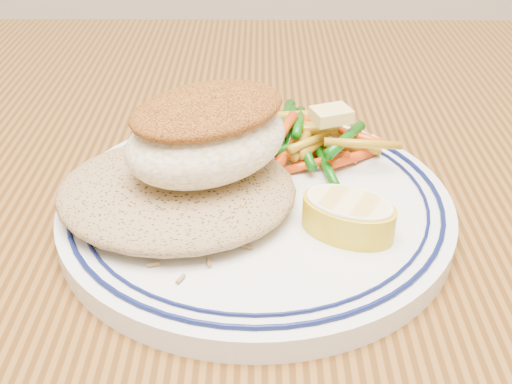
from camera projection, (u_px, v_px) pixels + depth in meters
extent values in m
cube|color=#4A2B0E|center=(297.00, 285.00, 0.39)|extent=(1.50, 0.90, 0.04)
cylinder|color=silver|center=(256.00, 209.00, 0.41)|extent=(0.25, 0.25, 0.01)
torus|color=#0A113F|center=(256.00, 197.00, 0.40)|extent=(0.23, 0.23, 0.00)
torus|color=#0A113F|center=(256.00, 197.00, 0.40)|extent=(0.21, 0.21, 0.00)
ellipsoid|color=olive|center=(177.00, 186.00, 0.39)|extent=(0.15, 0.13, 0.03)
ellipsoid|color=white|center=(207.00, 141.00, 0.38)|extent=(0.13, 0.12, 0.04)
ellipsoid|color=brown|center=(208.00, 110.00, 0.37)|extent=(0.12, 0.11, 0.02)
cylinder|color=#D43C0A|center=(316.00, 152.00, 0.45)|extent=(0.06, 0.03, 0.01)
cylinder|color=#D43C0A|center=(354.00, 157.00, 0.44)|extent=(0.04, 0.04, 0.01)
cylinder|color=#AC7B12|center=(346.00, 147.00, 0.45)|extent=(0.05, 0.01, 0.01)
cylinder|color=#D43C0A|center=(307.00, 165.00, 0.43)|extent=(0.06, 0.02, 0.01)
cylinder|color=#0D500A|center=(326.00, 164.00, 0.42)|extent=(0.01, 0.05, 0.01)
cylinder|color=#0D500A|center=(308.00, 134.00, 0.46)|extent=(0.04, 0.04, 0.01)
cylinder|color=#D43C0A|center=(282.00, 158.00, 0.42)|extent=(0.03, 0.05, 0.01)
cylinder|color=#D43C0A|center=(284.00, 128.00, 0.46)|extent=(0.05, 0.03, 0.01)
cylinder|color=#AC7B12|center=(320.00, 141.00, 0.44)|extent=(0.04, 0.05, 0.01)
cylinder|color=#0D500A|center=(291.00, 148.00, 0.43)|extent=(0.05, 0.04, 0.02)
cylinder|color=#0D500A|center=(303.00, 145.00, 0.44)|extent=(0.02, 0.06, 0.01)
cylinder|color=#AC7B12|center=(304.00, 139.00, 0.44)|extent=(0.03, 0.05, 0.01)
cylinder|color=#AC7B12|center=(332.00, 132.00, 0.45)|extent=(0.06, 0.02, 0.01)
cylinder|color=#AC7B12|center=(303.00, 129.00, 0.45)|extent=(0.05, 0.02, 0.01)
cylinder|color=#0D500A|center=(290.00, 131.00, 0.45)|extent=(0.01, 0.06, 0.01)
cylinder|color=#0D500A|center=(284.00, 121.00, 0.46)|extent=(0.02, 0.06, 0.01)
cylinder|color=#D43C0A|center=(354.00, 135.00, 0.44)|extent=(0.04, 0.04, 0.01)
cylinder|color=#D43C0A|center=(285.00, 123.00, 0.46)|extent=(0.06, 0.02, 0.01)
cylinder|color=#AC7B12|center=(314.00, 140.00, 0.43)|extent=(0.04, 0.04, 0.01)
cylinder|color=#0D500A|center=(345.00, 140.00, 0.43)|extent=(0.03, 0.05, 0.01)
cylinder|color=#AC7B12|center=(300.00, 116.00, 0.46)|extent=(0.05, 0.02, 0.01)
cylinder|color=#0D500A|center=(299.00, 122.00, 0.45)|extent=(0.01, 0.05, 0.01)
cylinder|color=#D43C0A|center=(274.00, 121.00, 0.45)|extent=(0.01, 0.05, 0.01)
cylinder|color=#AC7B12|center=(363.00, 144.00, 0.42)|extent=(0.05, 0.01, 0.01)
cylinder|color=#D43C0A|center=(281.00, 135.00, 0.43)|extent=(0.03, 0.05, 0.01)
cube|color=#EED474|center=(331.00, 115.00, 0.43)|extent=(0.03, 0.03, 0.01)
torus|color=white|center=(349.00, 202.00, 0.36)|extent=(0.07, 0.07, 0.00)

